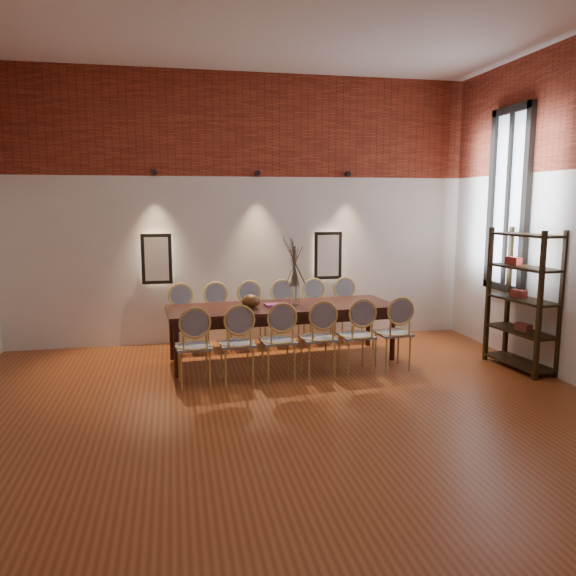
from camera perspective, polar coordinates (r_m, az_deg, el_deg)
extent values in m
cube|color=#964720|center=(5.52, 0.34, -14.08)|extent=(7.00, 7.00, 0.02)
cube|color=silver|center=(8.59, -4.56, 7.87)|extent=(7.00, 0.10, 4.00)
cube|color=silver|center=(1.78, 24.70, 3.58)|extent=(7.00, 0.10, 4.00)
cube|color=maroon|center=(8.59, -4.61, 16.22)|extent=(7.00, 0.02, 1.50)
cube|color=#FFEAC6|center=(8.47, -13.19, 2.91)|extent=(0.36, 0.06, 0.66)
cube|color=#FFEAC6|center=(8.79, 4.03, 3.32)|extent=(0.36, 0.06, 0.66)
cylinder|color=black|center=(8.41, -13.50, 11.38)|extent=(0.08, 0.10, 0.08)
cylinder|color=black|center=(8.50, -3.13, 11.58)|extent=(0.08, 0.10, 0.08)
cylinder|color=black|center=(8.81, 6.09, 11.44)|extent=(0.08, 0.10, 0.08)
cube|color=silver|center=(8.31, 21.58, 8.29)|extent=(0.02, 0.78, 2.38)
cube|color=black|center=(8.30, 21.46, 8.30)|extent=(0.08, 0.90, 2.50)
cube|color=black|center=(8.30, 21.46, 8.30)|extent=(0.06, 0.06, 2.40)
cube|color=black|center=(7.61, -0.60, -4.57)|extent=(3.10, 1.18, 0.75)
cylinder|color=silver|center=(7.55, 0.63, -0.62)|extent=(0.14, 0.14, 0.30)
ellipsoid|color=#553013|center=(7.37, -3.79, -1.34)|extent=(0.24, 0.24, 0.18)
cube|color=#952D88|center=(7.50, -1.33, -1.73)|extent=(0.27, 0.20, 0.03)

